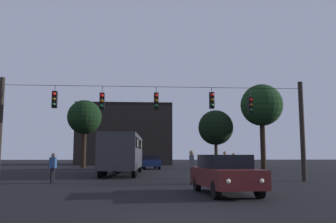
{
  "coord_description": "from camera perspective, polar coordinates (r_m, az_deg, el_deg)",
  "views": [
    {
      "loc": [
        -0.72,
        -8.29,
        1.51
      ],
      "look_at": [
        0.78,
        12.95,
        4.11
      ],
      "focal_mm": 38.12,
      "sensor_mm": 36.0,
      "label": 1
    }
  ],
  "objects": [
    {
      "name": "ground_plane",
      "position": [
        32.84,
        -2.83,
        -9.6
      ],
      "size": [
        168.0,
        168.0,
        0.0
      ],
      "primitive_type": "plane",
      "color": "black",
      "rests_on": "ground"
    },
    {
      "name": "overhead_signal_span",
      "position": [
        20.46,
        -1.99,
        -1.28
      ],
      "size": [
        17.6,
        0.44,
        5.86
      ],
      "color": "black",
      "rests_on": "ground"
    },
    {
      "name": "city_bus",
      "position": [
        28.34,
        -7.15,
        -6.2
      ],
      "size": [
        2.94,
        11.09,
        3.0
      ],
      "color": "#2D2D33",
      "rests_on": "ground"
    },
    {
      "name": "car_near_right",
      "position": [
        14.23,
        9.09,
        -9.76
      ],
      "size": [
        2.14,
        4.44,
        1.52
      ],
      "color": "#511919",
      "rests_on": "ground"
    },
    {
      "name": "car_far_left",
      "position": [
        39.07,
        -2.87,
        -8.01
      ],
      "size": [
        2.22,
        4.47,
        1.52
      ],
      "color": "navy",
      "rests_on": "ground"
    },
    {
      "name": "pedestrian_crossing_left",
      "position": [
        20.54,
        -17.93,
        -8.32
      ],
      "size": [
        0.35,
        0.42,
        1.61
      ],
      "color": "black",
      "rests_on": "ground"
    },
    {
      "name": "pedestrian_crossing_center",
      "position": [
        23.14,
        9.1,
        -8.15
      ],
      "size": [
        0.3,
        0.4,
        1.75
      ],
      "color": "black",
      "rests_on": "ground"
    },
    {
      "name": "pedestrian_crossing_right",
      "position": [
        19.66,
        10.53,
        -8.59
      ],
      "size": [
        0.26,
        0.37,
        1.62
      ],
      "color": "black",
      "rests_on": "ground"
    },
    {
      "name": "pedestrian_near_bus",
      "position": [
        18.57,
        3.8,
        -8.52
      ],
      "size": [
        0.28,
        0.38,
        1.76
      ],
      "color": "black",
      "rests_on": "ground"
    },
    {
      "name": "corner_building",
      "position": [
        60.29,
        -6.78,
        -3.86
      ],
      "size": [
        14.64,
        13.29,
        9.47
      ],
      "color": "black",
      "rests_on": "ground"
    },
    {
      "name": "tree_left_silhouette",
      "position": [
        40.04,
        14.75,
        0.91
      ],
      "size": [
        4.53,
        4.53,
        9.18
      ],
      "color": "black",
      "rests_on": "ground"
    },
    {
      "name": "tree_behind_building",
      "position": [
        43.77,
        -13.2,
        -0.97
      ],
      "size": [
        4.08,
        4.08,
        8.06
      ],
      "color": "black",
      "rests_on": "ground"
    },
    {
      "name": "tree_right_far",
      "position": [
        40.48,
        7.63,
        -2.59
      ],
      "size": [
        3.92,
        3.92,
        6.54
      ],
      "color": "#2D2116",
      "rests_on": "ground"
    }
  ]
}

